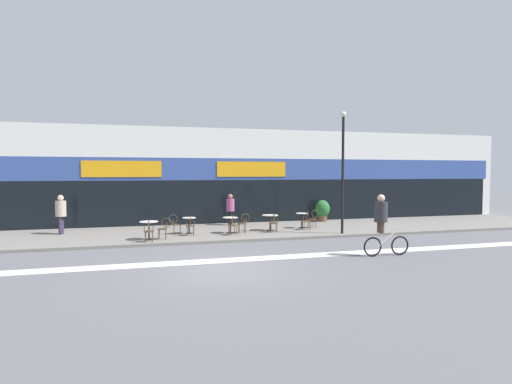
{
  "coord_description": "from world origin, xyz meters",
  "views": [
    {
      "loc": [
        -2.15,
        -11.72,
        2.95
      ],
      "look_at": [
        2.76,
        6.5,
        2.01
      ],
      "focal_mm": 28.0,
      "sensor_mm": 36.0,
      "label": 1
    }
  ],
  "objects_px": {
    "pedestrian_far_end": "(230,207)",
    "cafe_chair_2_near": "(233,224)",
    "cafe_chair_0_near": "(149,230)",
    "cafe_chair_1_near": "(190,224)",
    "cafe_chair_3_near": "(274,221)",
    "cafe_chair_4_side": "(313,218)",
    "cyclist_0": "(382,220)",
    "planter_pot": "(322,210)",
    "cafe_chair_2_side": "(243,222)",
    "cafe_chair_0_side": "(164,227)",
    "cafe_chair_4_near": "(306,219)",
    "pedestrian_near_end": "(61,211)",
    "bistro_table_4": "(302,218)",
    "bistro_table_3": "(270,219)",
    "bistro_table_0": "(149,227)",
    "cafe_chair_1_side": "(175,223)",
    "bistro_table_2": "(230,222)",
    "bistro_table_1": "(189,222)",
    "lamp_post": "(343,164)"
  },
  "relations": [
    {
      "from": "bistro_table_3",
      "to": "cafe_chair_1_side",
      "type": "height_order",
      "value": "cafe_chair_1_side"
    },
    {
      "from": "bistro_table_4",
      "to": "cafe_chair_2_side",
      "type": "relative_size",
      "value": 0.85
    },
    {
      "from": "bistro_table_2",
      "to": "cafe_chair_1_near",
      "type": "distance_m",
      "value": 1.88
    },
    {
      "from": "cafe_chair_3_near",
      "to": "cafe_chair_4_near",
      "type": "relative_size",
      "value": 1.0
    },
    {
      "from": "cafe_chair_0_side",
      "to": "cafe_chair_2_side",
      "type": "relative_size",
      "value": 1.0
    },
    {
      "from": "bistro_table_4",
      "to": "cafe_chair_1_side",
      "type": "xyz_separation_m",
      "value": [
        -6.32,
        -0.32,
        -0.02
      ]
    },
    {
      "from": "planter_pot",
      "to": "cafe_chair_0_near",
      "type": "bearing_deg",
      "value": -154.93
    },
    {
      "from": "bistro_table_0",
      "to": "bistro_table_4",
      "type": "relative_size",
      "value": 1.01
    },
    {
      "from": "bistro_table_0",
      "to": "cafe_chair_0_near",
      "type": "xyz_separation_m",
      "value": [
        -0.0,
        -0.63,
        -0.04
      ]
    },
    {
      "from": "pedestrian_far_end",
      "to": "cafe_chair_2_near",
      "type": "bearing_deg",
      "value": 66.76
    },
    {
      "from": "cafe_chair_0_near",
      "to": "cafe_chair_4_side",
      "type": "bearing_deg",
      "value": -71.4
    },
    {
      "from": "bistro_table_0",
      "to": "cafe_chair_3_near",
      "type": "height_order",
      "value": "cafe_chair_3_near"
    },
    {
      "from": "bistro_table_1",
      "to": "pedestrian_far_end",
      "type": "distance_m",
      "value": 3.44
    },
    {
      "from": "cafe_chair_4_side",
      "to": "cyclist_0",
      "type": "xyz_separation_m",
      "value": [
        -0.21,
        -6.53,
        0.64
      ]
    },
    {
      "from": "bistro_table_1",
      "to": "pedestrian_near_end",
      "type": "distance_m",
      "value": 5.86
    },
    {
      "from": "cafe_chair_0_near",
      "to": "cafe_chair_4_side",
      "type": "relative_size",
      "value": 1.0
    },
    {
      "from": "bistro_table_0",
      "to": "cafe_chair_3_near",
      "type": "xyz_separation_m",
      "value": [
        5.67,
        0.57,
        -0.04
      ]
    },
    {
      "from": "cafe_chair_0_near",
      "to": "cafe_chair_2_side",
      "type": "xyz_separation_m",
      "value": [
        4.28,
        1.5,
        0.0
      ]
    },
    {
      "from": "planter_pot",
      "to": "pedestrian_near_end",
      "type": "height_order",
      "value": "pedestrian_near_end"
    },
    {
      "from": "bistro_table_3",
      "to": "cafe_chair_0_side",
      "type": "distance_m",
      "value": 5.2
    },
    {
      "from": "cafe_chair_2_near",
      "to": "pedestrian_near_end",
      "type": "distance_m",
      "value": 7.92
    },
    {
      "from": "bistro_table_0",
      "to": "bistro_table_2",
      "type": "height_order",
      "value": "bistro_table_0"
    },
    {
      "from": "cafe_chair_0_near",
      "to": "pedestrian_far_end",
      "type": "distance_m",
      "value": 6.03
    },
    {
      "from": "cafe_chair_3_near",
      "to": "cafe_chair_4_near",
      "type": "height_order",
      "value": "same"
    },
    {
      "from": "cafe_chair_4_near",
      "to": "cyclist_0",
      "type": "height_order",
      "value": "cyclist_0"
    },
    {
      "from": "bistro_table_3",
      "to": "cafe_chair_0_near",
      "type": "bearing_deg",
      "value": -162.25
    },
    {
      "from": "cafe_chair_1_near",
      "to": "cyclist_0",
      "type": "xyz_separation_m",
      "value": [
        6.12,
        -5.57,
        0.64
      ]
    },
    {
      "from": "cyclist_0",
      "to": "cafe_chair_4_side",
      "type": "bearing_deg",
      "value": 90.29
    },
    {
      "from": "pedestrian_far_end",
      "to": "bistro_table_4",
      "type": "bearing_deg",
      "value": 133.78
    },
    {
      "from": "cafe_chair_3_near",
      "to": "cafe_chair_0_near",
      "type": "bearing_deg",
      "value": 109.65
    },
    {
      "from": "cafe_chair_4_near",
      "to": "cafe_chair_0_side",
      "type": "bearing_deg",
      "value": 104.38
    },
    {
      "from": "bistro_table_3",
      "to": "cafe_chair_2_side",
      "type": "height_order",
      "value": "cafe_chair_2_side"
    },
    {
      "from": "bistro_table_2",
      "to": "cafe_chair_3_near",
      "type": "xyz_separation_m",
      "value": [
        2.02,
        -0.3,
        -0.01
      ]
    },
    {
      "from": "cyclist_0",
      "to": "pedestrian_far_end",
      "type": "bearing_deg",
      "value": 115.37
    },
    {
      "from": "cafe_chair_4_near",
      "to": "pedestrian_near_end",
      "type": "distance_m",
      "value": 11.49
    },
    {
      "from": "bistro_table_0",
      "to": "cyclist_0",
      "type": "bearing_deg",
      "value": -31.94
    },
    {
      "from": "cafe_chair_1_near",
      "to": "cafe_chair_4_side",
      "type": "relative_size",
      "value": 1.0
    },
    {
      "from": "lamp_post",
      "to": "bistro_table_3",
      "type": "bearing_deg",
      "value": 149.39
    },
    {
      "from": "bistro_table_3",
      "to": "bistro_table_0",
      "type": "bearing_deg",
      "value": -168.13
    },
    {
      "from": "bistro_table_3",
      "to": "pedestrian_near_end",
      "type": "bearing_deg",
      "value": 171.49
    },
    {
      "from": "bistro_table_1",
      "to": "pedestrian_near_end",
      "type": "bearing_deg",
      "value": 166.49
    },
    {
      "from": "cafe_chair_4_near",
      "to": "cyclist_0",
      "type": "xyz_separation_m",
      "value": [
        0.43,
        -5.89,
        0.64
      ]
    },
    {
      "from": "cafe_chair_1_near",
      "to": "cafe_chair_3_near",
      "type": "height_order",
      "value": "same"
    },
    {
      "from": "planter_pot",
      "to": "cafe_chair_0_side",
      "type": "bearing_deg",
      "value": -156.64
    },
    {
      "from": "bistro_table_1",
      "to": "cafe_chair_0_side",
      "type": "bearing_deg",
      "value": -132.64
    },
    {
      "from": "bistro_table_0",
      "to": "cafe_chair_1_near",
      "type": "distance_m",
      "value": 1.9
    },
    {
      "from": "cafe_chair_2_side",
      "to": "cafe_chair_3_near",
      "type": "bearing_deg",
      "value": 169.1
    },
    {
      "from": "cafe_chair_2_side",
      "to": "cafe_chair_3_near",
      "type": "xyz_separation_m",
      "value": [
        1.4,
        -0.3,
        0.0
      ]
    },
    {
      "from": "cafe_chair_3_near",
      "to": "pedestrian_near_end",
      "type": "distance_m",
      "value": 9.78
    },
    {
      "from": "cafe_chair_1_near",
      "to": "cafe_chair_3_near",
      "type": "xyz_separation_m",
      "value": [
        3.89,
        -0.07,
        0.0
      ]
    }
  ]
}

